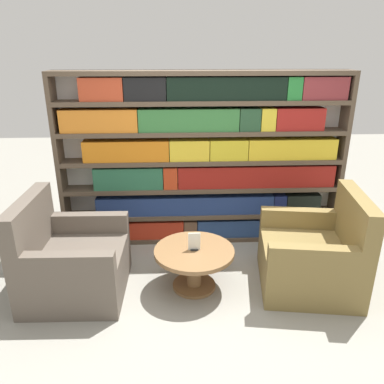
% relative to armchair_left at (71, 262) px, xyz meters
% --- Properties ---
extents(ground_plane, '(14.00, 14.00, 0.00)m').
position_rel_armchair_left_xyz_m(ground_plane, '(1.32, -0.18, -0.31)').
color(ground_plane, gray).
extents(bookshelf, '(3.28, 0.30, 2.00)m').
position_rel_armchair_left_xyz_m(bookshelf, '(1.34, 1.05, 0.69)').
color(bookshelf, silver).
rests_on(bookshelf, ground_plane).
extents(armchair_left, '(0.92, 0.94, 0.97)m').
position_rel_armchair_left_xyz_m(armchair_left, '(0.00, 0.00, 0.00)').
color(armchair_left, brown).
rests_on(armchair_left, ground_plane).
extents(armchair_right, '(1.02, 1.04, 0.97)m').
position_rel_armchair_left_xyz_m(armchair_right, '(2.34, -0.01, 0.00)').
color(armchair_right, olive).
rests_on(armchair_right, ground_plane).
extents(coffee_table, '(0.77, 0.77, 0.42)m').
position_rel_armchair_left_xyz_m(coffee_table, '(1.17, 0.01, -0.02)').
color(coffee_table, brown).
rests_on(coffee_table, ground_plane).
extents(table_sign, '(0.12, 0.06, 0.18)m').
position_rel_armchair_left_xyz_m(table_sign, '(1.17, 0.01, 0.18)').
color(table_sign, black).
rests_on(table_sign, coffee_table).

